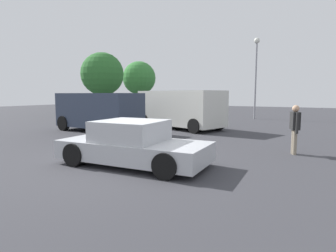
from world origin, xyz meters
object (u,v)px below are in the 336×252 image
object	(u,v)px
van_white	(180,108)
pedestrian	(295,125)
dog	(91,140)
sedan_foreground	(133,145)
light_post_near	(256,64)
suv_dark	(99,111)

from	to	relation	value
van_white	pedestrian	size ratio (longest dim) A/B	3.48
dog	van_white	xyz separation A→B (m)	(0.53, 6.62, 0.94)
dog	sedan_foreground	bearing A→B (deg)	-60.64
sedan_foreground	van_white	xyz separation A→B (m)	(-2.58, 8.22, 0.60)
sedan_foreground	pedestrian	bearing A→B (deg)	40.76
light_post_near	sedan_foreground	bearing A→B (deg)	-89.62
dog	suv_dark	xyz separation A→B (m)	(-2.68, 3.39, 0.88)
light_post_near	van_white	bearing A→B (deg)	-106.10
dog	van_white	bearing A→B (deg)	52.02
suv_dark	van_white	bearing A→B (deg)	50.97
sedan_foreground	suv_dark	xyz separation A→B (m)	(-5.79, 5.00, 0.54)
dog	light_post_near	size ratio (longest dim) A/B	0.09
sedan_foreground	van_white	bearing A→B (deg)	104.63
dog	pedestrian	world-z (taller)	pedestrian
pedestrian	light_post_near	xyz separation A→B (m)	(-3.97, 13.10, 3.34)
dog	light_post_near	bearing A→B (deg)	45.45
van_white	light_post_near	distance (m)	9.43
pedestrian	light_post_near	size ratio (longest dim) A/B	0.26
sedan_foreground	dog	distance (m)	3.52
light_post_near	pedestrian	bearing A→B (deg)	-73.12
dog	van_white	size ratio (longest dim) A/B	0.10
dog	suv_dark	bearing A→B (deg)	94.96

